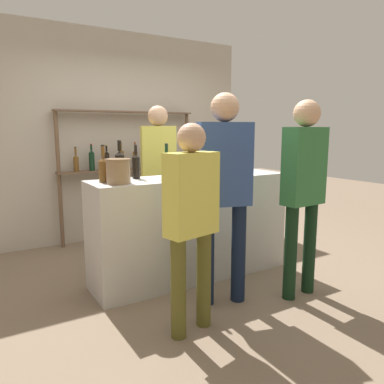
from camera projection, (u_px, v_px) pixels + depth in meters
name	position (u px, v px, depth m)	size (l,w,h in m)	color
ground_plane	(192.00, 276.00, 3.89)	(16.00, 16.00, 0.00)	#7A6651
bar_counter	(192.00, 227.00, 3.80)	(2.05, 0.54, 1.04)	#B7B2AD
back_wall	(123.00, 137.00, 5.23)	(3.65, 0.12, 2.80)	#B2A899
back_shelf	(128.00, 156.00, 5.12)	(1.91, 0.18, 1.74)	brown
counter_bottle_0	(229.00, 161.00, 3.87)	(0.09, 0.09, 0.36)	black
counter_bottle_1	(167.00, 166.00, 3.47)	(0.08, 0.08, 0.34)	black
counter_bottle_2	(104.00, 168.00, 3.30)	(0.09, 0.09, 0.33)	brown
counter_bottle_3	(120.00, 165.00, 3.37)	(0.08, 0.08, 0.37)	black
counter_bottle_4	(136.00, 165.00, 3.54)	(0.07, 0.07, 0.32)	black
wine_glass	(178.00, 166.00, 3.53)	(0.09, 0.09, 0.16)	silver
ice_bucket	(118.00, 171.00, 3.20)	(0.22, 0.22, 0.22)	#846647
cork_jar	(185.00, 169.00, 3.70)	(0.13, 0.13, 0.16)	silver
customer_right	(304.00, 181.00, 3.27)	(0.41, 0.23, 1.75)	black
server_behind_counter	(159.00, 166.00, 4.43)	(0.43, 0.28, 1.77)	brown
customer_left	(191.00, 213.00, 2.68)	(0.43, 0.25, 1.55)	brown
customer_center	(224.00, 182.00, 3.13)	(0.48, 0.32, 1.79)	#121C33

